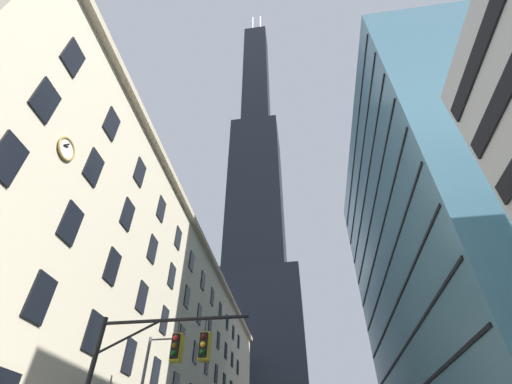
# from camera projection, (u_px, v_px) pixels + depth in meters

# --- Properties ---
(station_building) EXTENTS (12.99, 72.40, 25.85)m
(station_building) POSITION_uv_depth(u_px,v_px,m) (149.00, 355.00, 40.63)
(station_building) COLOR #BCAF93
(station_building) RESTS_ON ground
(dark_skyscraper) EXTENTS (27.14, 27.14, 234.00)m
(dark_skyscraper) POSITION_uv_depth(u_px,v_px,m) (256.00, 229.00, 121.31)
(dark_skyscraper) COLOR black
(dark_skyscraper) RESTS_ON ground
(glass_office_midrise) EXTENTS (16.07, 39.40, 43.77)m
(glass_office_midrise) POSITION_uv_depth(u_px,v_px,m) (451.00, 258.00, 41.08)
(glass_office_midrise) COLOR teal
(glass_office_midrise) RESTS_ON ground
(traffic_signal_mast) EXTENTS (6.32, 0.63, 6.81)m
(traffic_signal_mast) POSITION_uv_depth(u_px,v_px,m) (152.00, 369.00, 13.27)
(traffic_signal_mast) COLOR black
(traffic_signal_mast) RESTS_ON sidewalk_left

